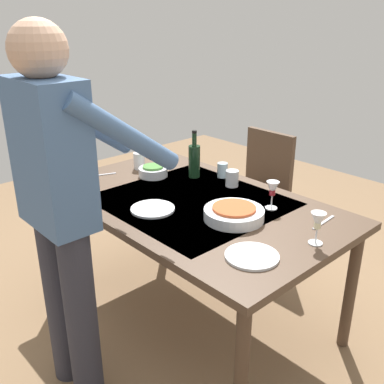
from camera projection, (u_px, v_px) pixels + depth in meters
The scene contains 16 objects.
ground_plane at pixel (192, 313), 2.69m from camera, with size 6.00×6.00×0.00m, color #846647.
dining_table at pixel (192, 212), 2.44m from camera, with size 1.66×1.00×0.75m.
chair_near at pixel (259, 186), 3.21m from camera, with size 0.40×0.40×0.91m.
person_server at pixel (62, 204), 1.83m from camera, with size 0.42×0.61×1.69m.
wine_bottle at pixel (194, 160), 2.72m from camera, with size 0.07×0.07×0.30m.
wine_glass_left at pixel (272, 190), 2.27m from camera, with size 0.07×0.07×0.15m.
wine_glass_right at pixel (318, 222), 1.92m from camera, with size 0.07×0.07×0.15m.
water_cup_near_left at pixel (139, 161), 2.88m from camera, with size 0.07×0.07×0.11m, color silver.
water_cup_near_right at pixel (233, 179), 2.59m from camera, with size 0.08×0.08×0.10m, color silver.
water_cup_far_left at pixel (222, 170), 2.74m from camera, with size 0.06×0.06×0.09m, color silver.
serving_bowl_pasta at pixel (234, 213), 2.18m from camera, with size 0.30×0.30×0.07m.
side_bowl_salad at pixel (153, 171), 2.76m from camera, with size 0.18×0.18×0.07m.
dinner_plate_near at pixel (153, 209), 2.29m from camera, with size 0.23×0.23×0.01m, color silver.
dinner_plate_far at pixel (252, 256), 1.85m from camera, with size 0.23×0.23×0.01m, color silver.
table_knife at pixel (324, 222), 2.15m from camera, with size 0.01×0.20×0.01m, color silver.
table_fork at pixel (102, 175), 2.78m from camera, with size 0.01×0.18×0.01m, color silver.
Camera 1 is at (-1.63, 1.50, 1.70)m, focal length 41.27 mm.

